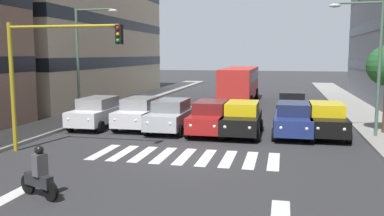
{
  "coord_description": "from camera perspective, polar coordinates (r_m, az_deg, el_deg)",
  "views": [
    {
      "loc": [
        -3.89,
        16.01,
        4.17
      ],
      "look_at": [
        1.02,
        -5.94,
        1.22
      ],
      "focal_mm": 38.39,
      "sensor_mm": 36.0,
      "label": 1
    }
  ],
  "objects": [
    {
      "name": "car_0",
      "position": [
        21.92,
        18.16,
        -1.53
      ],
      "size": [
        2.02,
        4.44,
        1.72
      ],
      "color": "black",
      "rests_on": "ground_plane"
    },
    {
      "name": "lane_arrow_1",
      "position": [
        13.74,
        -23.23,
        -10.82
      ],
      "size": [
        0.5,
        2.2,
        0.01
      ],
      "primitive_type": "cube",
      "color": "silver",
      "rests_on": "ground_plane"
    },
    {
      "name": "street_lamp_left",
      "position": [
        21.91,
        23.63,
        6.95
      ],
      "size": [
        2.55,
        0.28,
        6.64
      ],
      "color": "#4C6B56",
      "rests_on": "sidewalk_left"
    },
    {
      "name": "traffic_light_gantry",
      "position": [
        18.25,
        -20.0,
        5.73
      ],
      "size": [
        5.14,
        0.36,
        5.5
      ],
      "color": "#AD991E",
      "rests_on": "ground_plane"
    },
    {
      "name": "car_5",
      "position": [
        23.5,
        -7.25,
        -0.63
      ],
      "size": [
        2.02,
        4.44,
        1.72
      ],
      "color": "silver",
      "rests_on": "ground_plane"
    },
    {
      "name": "car_1",
      "position": [
        21.59,
        13.83,
        -1.5
      ],
      "size": [
        2.02,
        4.44,
        1.72
      ],
      "color": "navy",
      "rests_on": "ground_plane"
    },
    {
      "name": "ground_plane",
      "position": [
        17.0,
        -1.03,
        -6.74
      ],
      "size": [
        180.0,
        180.0,
        0.0
      ],
      "primitive_type": "plane",
      "color": "#2D2D30"
    },
    {
      "name": "car_3",
      "position": [
        21.63,
        2.59,
        -1.28
      ],
      "size": [
        2.02,
        4.44,
        1.72
      ],
      "color": "maroon",
      "rests_on": "ground_plane"
    },
    {
      "name": "crosswalk_markings",
      "position": [
        16.99,
        -1.03,
        -6.73
      ],
      "size": [
        7.65,
        2.8,
        0.01
      ],
      "color": "silver",
      "rests_on": "ground_plane"
    },
    {
      "name": "car_2",
      "position": [
        21.37,
        6.96,
        -1.43
      ],
      "size": [
        2.02,
        4.44,
        1.72
      ],
      "color": "black",
      "rests_on": "ground_plane"
    },
    {
      "name": "car_6",
      "position": [
        24.12,
        -13.04,
        -0.55
      ],
      "size": [
        2.02,
        4.44,
        1.72
      ],
      "color": "silver",
      "rests_on": "ground_plane"
    },
    {
      "name": "car_4",
      "position": [
        22.36,
        -2.96,
        -0.99
      ],
      "size": [
        2.02,
        4.44,
        1.72
      ],
      "color": "#B2B7BC",
      "rests_on": "ground_plane"
    },
    {
      "name": "car_row2_0",
      "position": [
        27.88,
        13.65,
        0.49
      ],
      "size": [
        2.02,
        4.44,
        1.72
      ],
      "color": "black",
      "rests_on": "ground_plane"
    },
    {
      "name": "building_right_block_0",
      "position": [
        40.88,
        -16.78,
        13.52
      ],
      "size": [
        10.26,
        23.98,
        17.39
      ],
      "color": "beige",
      "rests_on": "ground_plane"
    },
    {
      "name": "street_lamp_right",
      "position": [
        25.95,
        -14.76,
        7.57
      ],
      "size": [
        2.73,
        0.28,
        6.82
      ],
      "color": "#4C6B56",
      "rests_on": "sidewalk_right"
    },
    {
      "name": "lane_arrow_0",
      "position": [
        11.31,
        12.2,
        -14.34
      ],
      "size": [
        0.5,
        2.2,
        0.01
      ],
      "primitive_type": "cube",
      "color": "silver",
      "rests_on": "ground_plane"
    },
    {
      "name": "motorcycle_with_rider",
      "position": [
        12.91,
        -20.47,
        -8.87
      ],
      "size": [
        1.6,
        0.76,
        1.57
      ],
      "color": "black",
      "rests_on": "ground_plane"
    },
    {
      "name": "bus_behind_traffic",
      "position": [
        35.94,
        6.67,
        3.73
      ],
      "size": [
        2.78,
        10.5,
        3.0
      ],
      "color": "red",
      "rests_on": "ground_plane"
    }
  ]
}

